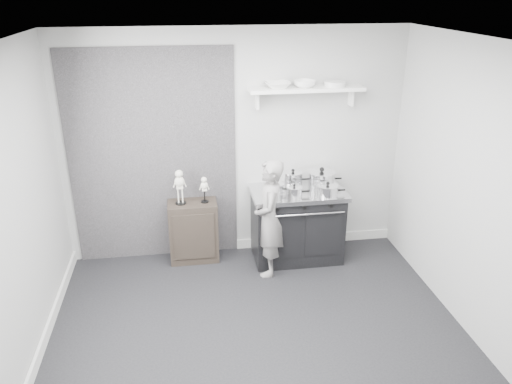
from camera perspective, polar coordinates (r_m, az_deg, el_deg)
ground at (r=4.92m, az=0.35°, el=-16.47°), size 4.00×4.00×0.00m
room_shell at (r=4.21m, az=-1.11°, el=2.30°), size 4.02×3.62×2.71m
wall_shelf at (r=5.73m, az=5.78°, el=11.52°), size 1.30×0.26×0.24m
stove at (r=6.02m, az=4.68°, el=-3.65°), size 1.09×0.68×0.88m
side_cabinet at (r=6.03m, az=-7.14°, el=-4.46°), size 0.57×0.33×0.74m
child at (r=5.58m, az=1.50°, el=-3.03°), size 0.40×0.54×1.37m
pot_front_left at (r=5.70m, az=2.15°, el=0.36°), size 0.30×0.21×0.17m
pot_back_left at (r=5.92m, az=4.23°, el=1.48°), size 0.32×0.23×0.22m
pot_back_right at (r=5.98m, az=7.49°, el=1.52°), size 0.41×0.32×0.23m
pot_front_right at (r=5.72m, az=8.18°, el=0.21°), size 0.33×0.24×0.17m
pot_front_center at (r=5.66m, az=4.39°, el=0.08°), size 0.27×0.19×0.15m
skeleton_full at (r=5.78m, az=-8.72°, el=0.87°), size 0.13×0.09×0.48m
skeleton_torso at (r=5.81m, az=-5.93°, el=0.48°), size 0.10×0.06×0.36m
bowl_large at (r=5.64m, az=2.48°, el=12.13°), size 0.29×0.29×0.07m
bowl_small at (r=5.70m, az=5.57°, el=12.20°), size 0.25×0.25×0.08m
plate_stack at (r=5.80m, az=8.98°, el=12.12°), size 0.24×0.24×0.06m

